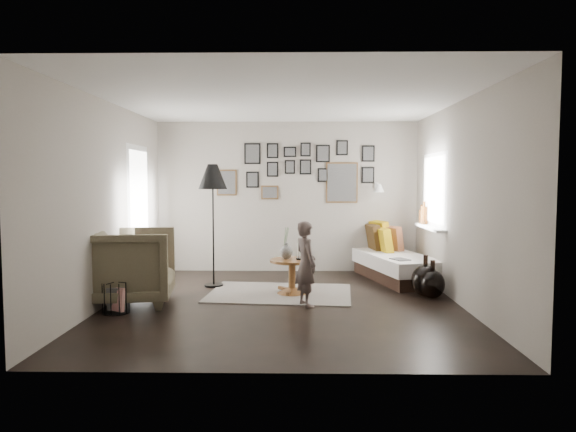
{
  "coord_description": "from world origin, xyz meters",
  "views": [
    {
      "loc": [
        0.18,
        -6.53,
        1.59
      ],
      "look_at": [
        0.05,
        0.5,
        1.1
      ],
      "focal_mm": 32.0,
      "sensor_mm": 36.0,
      "label": 1
    }
  ],
  "objects_px": {
    "floor_lamp": "(213,181)",
    "demijohn_small": "(432,284)",
    "pedestal_table": "(292,278)",
    "vase": "(286,249)",
    "armchair": "(131,266)",
    "child": "(306,264)",
    "magazine_basket": "(116,298)",
    "daybed": "(395,262)",
    "demijohn_large": "(425,280)"
  },
  "relations": [
    {
      "from": "armchair",
      "to": "floor_lamp",
      "type": "distance_m",
      "value": 1.78
    },
    {
      "from": "daybed",
      "to": "demijohn_small",
      "type": "height_order",
      "value": "daybed"
    },
    {
      "from": "vase",
      "to": "daybed",
      "type": "xyz_separation_m",
      "value": [
        1.73,
        1.08,
        -0.35
      ]
    },
    {
      "from": "magazine_basket",
      "to": "demijohn_small",
      "type": "distance_m",
      "value": 4.08
    },
    {
      "from": "demijohn_small",
      "to": "child",
      "type": "bearing_deg",
      "value": -164.98
    },
    {
      "from": "daybed",
      "to": "floor_lamp",
      "type": "bearing_deg",
      "value": 177.04
    },
    {
      "from": "vase",
      "to": "floor_lamp",
      "type": "xyz_separation_m",
      "value": [
        -1.1,
        0.48,
        0.95
      ]
    },
    {
      "from": "vase",
      "to": "magazine_basket",
      "type": "relative_size",
      "value": 1.15
    },
    {
      "from": "pedestal_table",
      "to": "magazine_basket",
      "type": "distance_m",
      "value": 2.36
    },
    {
      "from": "pedestal_table",
      "to": "armchair",
      "type": "relative_size",
      "value": 0.58
    },
    {
      "from": "daybed",
      "to": "child",
      "type": "relative_size",
      "value": 1.83
    },
    {
      "from": "vase",
      "to": "demijohn_small",
      "type": "bearing_deg",
      "value": -7.15
    },
    {
      "from": "vase",
      "to": "demijohn_small",
      "type": "xyz_separation_m",
      "value": [
        1.97,
        -0.25,
        -0.43
      ]
    },
    {
      "from": "demijohn_large",
      "to": "demijohn_small",
      "type": "distance_m",
      "value": 0.14
    },
    {
      "from": "floor_lamp",
      "to": "demijohn_small",
      "type": "height_order",
      "value": "floor_lamp"
    },
    {
      "from": "magazine_basket",
      "to": "demijohn_large",
      "type": "distance_m",
      "value": 4.05
    },
    {
      "from": "floor_lamp",
      "to": "magazine_basket",
      "type": "xyz_separation_m",
      "value": [
        -0.92,
        -1.57,
        -1.39
      ]
    },
    {
      "from": "armchair",
      "to": "magazine_basket",
      "type": "distance_m",
      "value": 0.57
    },
    {
      "from": "daybed",
      "to": "armchair",
      "type": "xyz_separation_m",
      "value": [
        -3.72,
        -1.69,
        0.22
      ]
    },
    {
      "from": "daybed",
      "to": "demijohn_large",
      "type": "relative_size",
      "value": 3.46
    },
    {
      "from": "daybed",
      "to": "floor_lamp",
      "type": "height_order",
      "value": "floor_lamp"
    },
    {
      "from": "floor_lamp",
      "to": "demijohn_small",
      "type": "relative_size",
      "value": 3.52
    },
    {
      "from": "pedestal_table",
      "to": "child",
      "type": "xyz_separation_m",
      "value": [
        0.18,
        -0.69,
        0.31
      ]
    },
    {
      "from": "pedestal_table",
      "to": "magazine_basket",
      "type": "bearing_deg",
      "value": -153.15
    },
    {
      "from": "armchair",
      "to": "demijohn_large",
      "type": "height_order",
      "value": "armchair"
    },
    {
      "from": "demijohn_small",
      "to": "child",
      "type": "distance_m",
      "value": 1.81
    },
    {
      "from": "pedestal_table",
      "to": "demijohn_small",
      "type": "distance_m",
      "value": 1.91
    },
    {
      "from": "armchair",
      "to": "child",
      "type": "distance_m",
      "value": 2.25
    },
    {
      "from": "armchair",
      "to": "demijohn_small",
      "type": "xyz_separation_m",
      "value": [
        3.96,
        0.36,
        -0.29
      ]
    },
    {
      "from": "pedestal_table",
      "to": "magazine_basket",
      "type": "height_order",
      "value": "pedestal_table"
    },
    {
      "from": "daybed",
      "to": "magazine_basket",
      "type": "xyz_separation_m",
      "value": [
        -3.75,
        -2.17,
        -0.09
      ]
    },
    {
      "from": "pedestal_table",
      "to": "vase",
      "type": "relative_size",
      "value": 1.4
    },
    {
      "from": "magazine_basket",
      "to": "armchair",
      "type": "bearing_deg",
      "value": 85.93
    },
    {
      "from": "magazine_basket",
      "to": "child",
      "type": "relative_size",
      "value": 0.36
    },
    {
      "from": "magazine_basket",
      "to": "demijohn_large",
      "type": "bearing_deg",
      "value": 13.68
    },
    {
      "from": "child",
      "to": "floor_lamp",
      "type": "bearing_deg",
      "value": 24.41
    },
    {
      "from": "pedestal_table",
      "to": "daybed",
      "type": "bearing_deg",
      "value": 33.85
    },
    {
      "from": "pedestal_table",
      "to": "armchair",
      "type": "distance_m",
      "value": 2.17
    },
    {
      "from": "vase",
      "to": "magazine_basket",
      "type": "xyz_separation_m",
      "value": [
        -2.02,
        -1.08,
        -0.44
      ]
    },
    {
      "from": "pedestal_table",
      "to": "vase",
      "type": "xyz_separation_m",
      "value": [
        -0.08,
        0.02,
        0.4
      ]
    },
    {
      "from": "demijohn_small",
      "to": "daybed",
      "type": "bearing_deg",
      "value": 100.5
    },
    {
      "from": "demijohn_large",
      "to": "magazine_basket",
      "type": "bearing_deg",
      "value": -166.32
    },
    {
      "from": "pedestal_table",
      "to": "daybed",
      "type": "relative_size",
      "value": 0.32
    },
    {
      "from": "floor_lamp",
      "to": "demijohn_large",
      "type": "relative_size",
      "value": 3.21
    },
    {
      "from": "magazine_basket",
      "to": "child",
      "type": "xyz_separation_m",
      "value": [
        2.28,
        0.38,
        0.35
      ]
    },
    {
      "from": "vase",
      "to": "floor_lamp",
      "type": "relative_size",
      "value": 0.24
    },
    {
      "from": "vase",
      "to": "magazine_basket",
      "type": "bearing_deg",
      "value": -151.8
    },
    {
      "from": "demijohn_large",
      "to": "child",
      "type": "relative_size",
      "value": 0.53
    },
    {
      "from": "armchair",
      "to": "floor_lamp",
      "type": "height_order",
      "value": "floor_lamp"
    },
    {
      "from": "magazine_basket",
      "to": "demijohn_small",
      "type": "relative_size",
      "value": 0.74
    }
  ]
}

